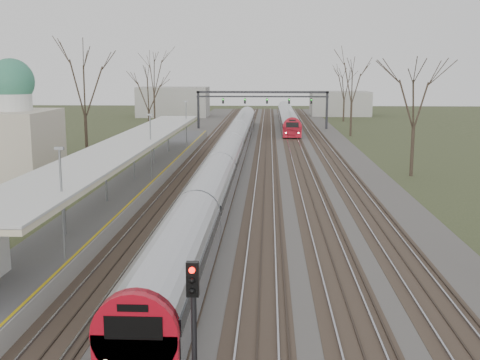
% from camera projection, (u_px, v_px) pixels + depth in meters
% --- Properties ---
extents(track_bed, '(24.00, 160.00, 0.22)m').
position_uv_depth(track_bed, '(259.00, 155.00, 66.86)').
color(track_bed, '#474442').
rests_on(track_bed, ground).
extents(platform, '(3.50, 69.00, 1.00)m').
position_uv_depth(platform, '(144.00, 178.00, 50.03)').
color(platform, '#9E9B93').
rests_on(platform, ground).
extents(canopy, '(4.10, 50.00, 3.11)m').
position_uv_depth(canopy, '(130.00, 143.00, 44.98)').
color(canopy, slate).
rests_on(canopy, platform).
extents(signal_gantry, '(21.00, 0.59, 6.08)m').
position_uv_depth(signal_gantry, '(263.00, 98.00, 95.45)').
color(signal_gantry, black).
rests_on(signal_gantry, ground).
extents(tree_west_far, '(5.50, 5.50, 11.33)m').
position_uv_depth(tree_west_far, '(84.00, 84.00, 59.37)').
color(tree_west_far, '#2D231C').
rests_on(tree_west_far, ground).
extents(tree_east_far, '(5.00, 5.00, 10.30)m').
position_uv_depth(tree_east_far, '(415.00, 94.00, 52.14)').
color(tree_east_far, '#2D231C').
rests_on(tree_east_far, ground).
extents(train_near, '(2.62, 90.21, 3.05)m').
position_uv_depth(train_near, '(231.00, 148.00, 61.43)').
color(train_near, '#B6B9C1').
rests_on(train_near, ground).
extents(train_far, '(2.62, 45.21, 3.05)m').
position_uv_depth(train_far, '(287.00, 117.00, 103.26)').
color(train_far, '#B6B9C1').
rests_on(train_far, ground).
extents(signal_post, '(0.35, 0.45, 4.10)m').
position_uv_depth(signal_post, '(193.00, 308.00, 16.92)').
color(signal_post, black).
rests_on(signal_post, ground).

